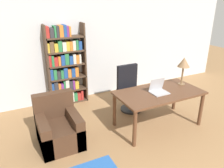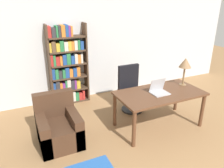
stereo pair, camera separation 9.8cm
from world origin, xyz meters
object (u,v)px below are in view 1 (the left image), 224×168
(bookshelf, at_px, (65,67))
(desk, at_px, (159,96))
(table_lamp, at_px, (184,63))
(laptop, at_px, (158,90))
(office_chair, at_px, (130,90))
(armchair, at_px, (59,129))

(bookshelf, bearing_deg, desk, -53.55)
(desk, bearing_deg, table_lamp, 10.02)
(desk, distance_m, laptop, 0.15)
(desk, xyz_separation_m, office_chair, (-0.14, 0.85, -0.17))
(desk, relative_size, bookshelf, 0.88)
(table_lamp, bearing_deg, desk, -169.98)
(laptop, height_order, table_lamp, table_lamp)
(laptop, relative_size, office_chair, 0.31)
(desk, height_order, office_chair, office_chair)
(laptop, bearing_deg, table_lamp, 10.74)
(table_lamp, height_order, office_chair, table_lamp)
(desk, relative_size, laptop, 5.22)
(laptop, relative_size, table_lamp, 0.56)
(office_chair, height_order, bookshelf, bookshelf)
(desk, relative_size, office_chair, 1.63)
(laptop, bearing_deg, armchair, 170.51)
(desk, height_order, armchair, armchair)
(bookshelf, bearing_deg, armchair, -110.31)
(desk, height_order, bookshelf, bookshelf)
(desk, xyz_separation_m, table_lamp, (0.66, 0.12, 0.54))
(laptop, height_order, bookshelf, bookshelf)
(table_lamp, xyz_separation_m, bookshelf, (-1.99, 1.69, -0.29))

